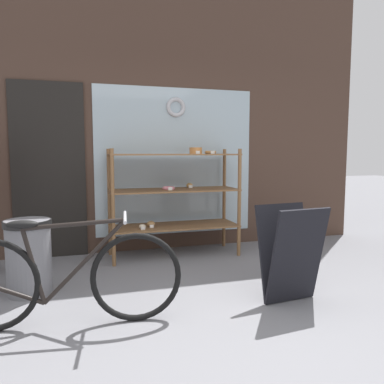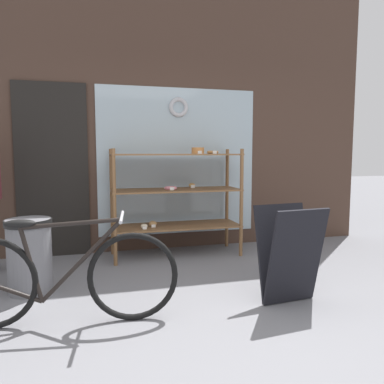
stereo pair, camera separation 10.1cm
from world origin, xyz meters
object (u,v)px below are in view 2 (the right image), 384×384
at_px(display_case, 177,191).
at_px(trash_bin, 30,253).
at_px(bicycle, 62,277).
at_px(sandwich_board, 289,254).

height_order(display_case, trash_bin, display_case).
xyz_separation_m(bicycle, trash_bin, (-0.33, 0.78, 0.00)).
distance_m(display_case, bicycle, 2.09).
bearing_deg(sandwich_board, trash_bin, 152.98).
bearing_deg(display_case, bicycle, -127.08).
bearing_deg(bicycle, display_case, 59.47).
distance_m(bicycle, trash_bin, 0.85).
xyz_separation_m(display_case, sandwich_board, (0.58, -1.69, -0.38)).
relative_size(bicycle, trash_bin, 2.50).
distance_m(sandwich_board, trash_bin, 2.31).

